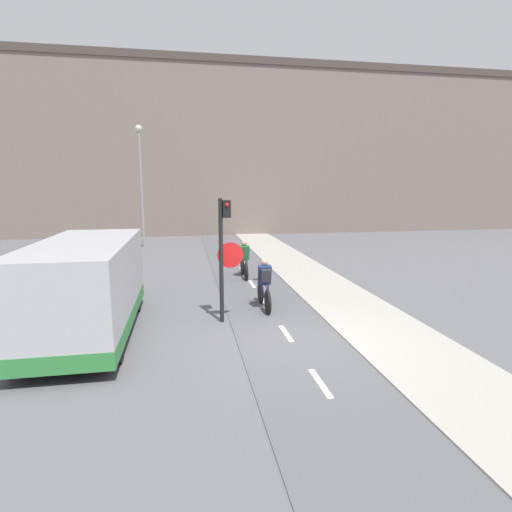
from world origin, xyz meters
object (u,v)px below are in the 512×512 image
at_px(street_lamp_far, 141,174).
at_px(cyclist_near, 264,285).
at_px(van, 87,290).
at_px(cyclist_far, 244,261).
at_px(traffic_light_pole, 224,247).

xyz_separation_m(street_lamp_far, cyclist_near, (4.60, -12.87, -3.48)).
bearing_deg(van, cyclist_far, 49.45).
bearing_deg(cyclist_near, traffic_light_pole, -143.97).
height_order(street_lamp_far, cyclist_near, street_lamp_far).
bearing_deg(van, street_lamp_far, 90.16).
bearing_deg(traffic_light_pole, van, -173.67).
xyz_separation_m(cyclist_near, van, (-4.56, -1.27, 0.41)).
bearing_deg(street_lamp_far, traffic_light_pole, -76.27).
bearing_deg(cyclist_far, street_lamp_far, 117.72).
height_order(cyclist_near, van, van).
relative_size(cyclist_near, van, 0.33).
height_order(traffic_light_pole, street_lamp_far, street_lamp_far).
relative_size(street_lamp_far, van, 1.30).
height_order(traffic_light_pole, cyclist_far, traffic_light_pole).
bearing_deg(van, traffic_light_pole, 6.33).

